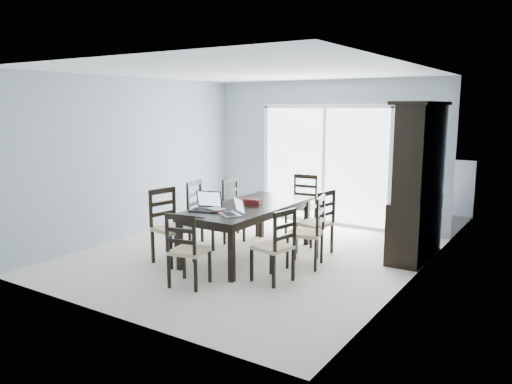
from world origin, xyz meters
The scene contains 24 objects.
floor centered at (0.00, 0.00, 0.00)m, with size 5.00×5.00×0.00m, color beige.
ceiling centered at (0.00, 0.00, 2.60)m, with size 5.00×5.00×0.00m, color white.
back_wall centered at (0.00, 2.50, 1.30)m, with size 4.50×0.02×2.60m, color #909FAC.
wall_left centered at (-2.25, 0.00, 1.30)m, with size 0.02×5.00×2.60m, color #909FAC.
wall_right centered at (2.25, 0.00, 1.30)m, with size 0.02×5.00×2.60m, color #909FAC.
balcony centered at (0.00, 3.50, -0.05)m, with size 4.50×2.00×0.10m, color gray.
railing centered at (0.00, 4.50, 0.55)m, with size 4.50×0.06×1.10m, color #99999E.
dining_table centered at (0.00, 0.00, 0.67)m, with size 1.00×2.20×0.75m.
china_hutch centered at (2.02, 1.25, 1.07)m, with size 0.50×1.38×2.20m.
sliding_door centered at (0.00, 2.48, 1.09)m, with size 2.52×0.05×2.18m.
chair_left_near centered at (-0.80, -0.80, 0.62)m, with size 0.52×0.51×1.18m.
chair_left_mid centered at (-0.92, 0.06, 0.62)m, with size 0.52×0.51×1.17m.
chair_left_far centered at (-0.78, 0.79, 0.59)m, with size 0.44×0.42×1.12m.
chair_right_near centered at (0.92, -0.72, 0.56)m, with size 0.48×0.47×1.07m.
chair_right_mid centered at (0.98, 0.07, 0.59)m, with size 0.52×0.51×1.12m.
chair_right_far centered at (0.82, 0.63, 0.58)m, with size 0.48×0.47×1.10m.
chair_end_near centered at (0.08, -1.46, 0.56)m, with size 0.47×0.48×1.06m.
chair_end_far centered at (0.00, 1.68, 0.60)m, with size 0.48×0.49×1.14m.
laptop_dark centered at (-0.27, -0.64, 0.81)m, with size 0.42×0.35×0.25m.
laptop_silver centered at (0.17, -0.68, 0.80)m, with size 0.39×0.36×0.22m.
book_stack centered at (-0.15, -0.58, 0.77)m, with size 0.27×0.23×0.04m.
cell_phone centered at (-0.06, -1.00, 0.76)m, with size 0.10×0.05×0.01m, color black.
game_box centered at (-0.01, 0.09, 0.79)m, with size 0.31×0.16×0.08m, color #430D0D.
hot_tub centered at (-0.78, 3.65, 0.46)m, with size 2.02×1.87×0.93m.
Camera 1 is at (3.87, -5.76, 2.14)m, focal length 35.00 mm.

